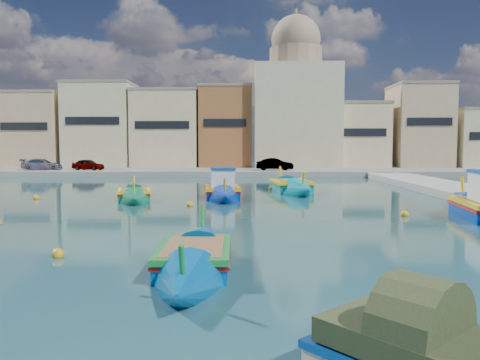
% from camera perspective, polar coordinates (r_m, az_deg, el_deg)
% --- Properties ---
extents(ground, '(160.00, 160.00, 0.00)m').
position_cam_1_polar(ground, '(18.94, -12.70, -5.55)').
color(ground, '#133B3A').
rests_on(ground, ground).
extents(north_quay, '(80.00, 8.00, 0.60)m').
position_cam_1_polar(north_quay, '(50.39, -3.84, 0.95)').
color(north_quay, gray).
rests_on(north_quay, ground).
extents(north_townhouses, '(83.20, 7.87, 10.19)m').
position_cam_1_polar(north_townhouses, '(57.53, 3.48, 6.04)').
color(north_townhouses, beige).
rests_on(north_townhouses, ground).
extents(church_block, '(10.00, 10.00, 19.10)m').
position_cam_1_polar(church_block, '(58.58, 6.77, 9.33)').
color(church_block, beige).
rests_on(church_block, ground).
extents(parked_cars, '(28.63, 2.34, 1.26)m').
position_cam_1_polar(parked_cars, '(50.29, -13.35, 1.86)').
color(parked_cars, '#4C1919').
rests_on(parked_cars, north_quay).
extents(luzzu_blue_cabin, '(2.76, 8.21, 2.85)m').
position_cam_1_polar(luzzu_blue_cabin, '(28.48, -2.15, -1.48)').
color(luzzu_blue_cabin, '#0028A0').
rests_on(luzzu_blue_cabin, ground).
extents(luzzu_cyan_mid, '(3.62, 9.73, 2.81)m').
position_cam_1_polar(luzzu_cyan_mid, '(32.54, 6.20, -0.88)').
color(luzzu_cyan_mid, '#00879F').
rests_on(luzzu_cyan_mid, ground).
extents(luzzu_green, '(3.36, 7.10, 2.17)m').
position_cam_1_polar(luzzu_green, '(28.12, -12.78, -1.90)').
color(luzzu_green, '#0B7550').
rests_on(luzzu_green, ground).
extents(luzzu_blue_south, '(1.97, 7.71, 2.21)m').
position_cam_1_polar(luzzu_blue_south, '(12.28, -5.55, -9.72)').
color(luzzu_blue_south, '#0059A3').
rests_on(luzzu_blue_south, ground).
extents(mooring_buoys, '(20.01, 20.85, 0.36)m').
position_cam_1_polar(mooring_buoys, '(23.47, -8.22, -3.41)').
color(mooring_buoys, orange).
rests_on(mooring_buoys, ground).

